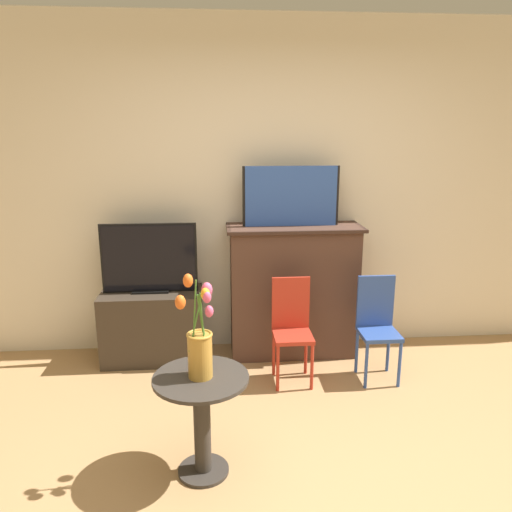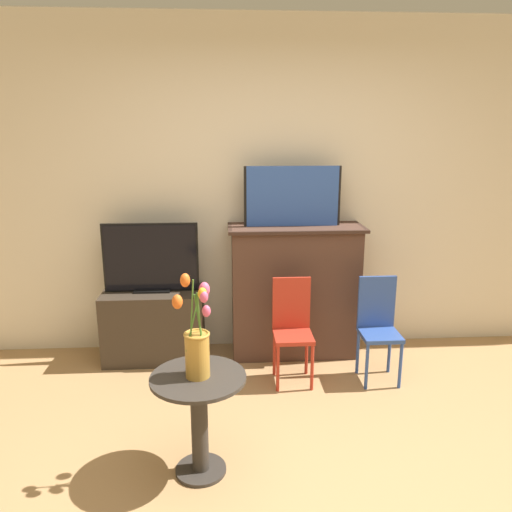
% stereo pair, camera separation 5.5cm
% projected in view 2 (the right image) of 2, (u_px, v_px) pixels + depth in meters
% --- Properties ---
extents(wall_back, '(8.00, 0.06, 2.70)m').
position_uv_depth(wall_back, '(269.00, 190.00, 4.10)').
color(wall_back, beige).
rests_on(wall_back, ground).
extents(fireplace_mantel, '(1.08, 0.42, 1.09)m').
position_uv_depth(fireplace_mantel, '(295.00, 289.00, 4.10)').
color(fireplace_mantel, '#4C3328').
rests_on(fireplace_mantel, ground).
extents(painting, '(0.76, 0.03, 0.47)m').
position_uv_depth(painting, '(292.00, 196.00, 3.91)').
color(painting, black).
rests_on(painting, fireplace_mantel).
extents(tv_stand, '(0.80, 0.42, 0.57)m').
position_uv_depth(tv_stand, '(154.00, 325.00, 4.06)').
color(tv_stand, '#382D23').
rests_on(tv_stand, ground).
extents(tv_monitor, '(0.75, 0.12, 0.55)m').
position_uv_depth(tv_monitor, '(151.00, 259.00, 3.93)').
color(tv_monitor, black).
rests_on(tv_monitor, tv_stand).
extents(chair_red, '(0.28, 0.28, 0.78)m').
position_uv_depth(chair_red, '(292.00, 324.00, 3.68)').
color(chair_red, '#B22D1E').
rests_on(chair_red, ground).
extents(chair_blue, '(0.28, 0.28, 0.78)m').
position_uv_depth(chair_blue, '(378.00, 323.00, 3.70)').
color(chair_blue, '#2D4C99').
rests_on(chair_blue, ground).
extents(side_table, '(0.51, 0.51, 0.58)m').
position_uv_depth(side_table, '(199.00, 411.00, 2.67)').
color(side_table, '#332D28').
rests_on(side_table, ground).
extents(vase_tulips, '(0.19, 0.19, 0.57)m').
position_uv_depth(vase_tulips, '(197.00, 342.00, 2.57)').
color(vase_tulips, '#B78433').
rests_on(vase_tulips, side_table).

